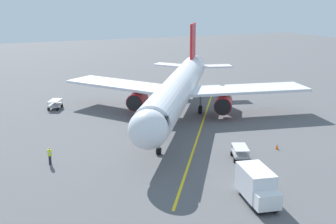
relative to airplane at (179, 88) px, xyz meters
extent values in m
plane|color=#565659|center=(0.07, -1.91, -4.00)|extent=(220.00, 220.00, 0.00)
cube|color=yellow|center=(0.16, 6.23, -4.00)|extent=(22.51, 33.34, 0.01)
cylinder|color=white|center=(0.16, 0.23, 0.10)|extent=(22.12, 30.34, 3.80)
ellipsoid|color=white|center=(10.31, 15.34, 0.10)|extent=(5.23, 5.33, 3.61)
cone|color=white|center=(-10.16, -15.12, 0.10)|extent=(4.51, 4.40, 3.42)
cube|color=black|center=(9.53, 14.18, 0.65)|extent=(3.57, 3.13, 0.90)
cube|color=white|center=(-9.00, 1.90, -0.50)|extent=(17.76, 8.60, 0.36)
cylinder|color=red|center=(-5.22, 2.64, -2.00)|extent=(3.81, 4.10, 2.30)
cylinder|color=black|center=(-4.24, 4.09, -2.00)|extent=(1.85, 1.34, 2.10)
cube|color=white|center=(5.16, -7.61, -0.50)|extent=(13.87, 17.03, 0.36)
cylinder|color=red|center=(4.41, -3.83, -2.00)|extent=(3.81, 4.10, 2.30)
cylinder|color=black|center=(5.39, -2.38, -2.00)|extent=(1.85, 1.34, 2.10)
cube|color=red|center=(-8.49, -12.63, 3.90)|extent=(2.98, 4.19, 7.20)
cube|color=white|center=(-10.98, -10.60, 0.70)|extent=(6.81, 4.06, 0.24)
cube|color=white|center=(-5.66, -14.17, 0.70)|extent=(5.84, 6.52, 0.24)
cylinder|color=slate|center=(7.69, 11.44, -2.27)|extent=(0.24, 0.24, 2.77)
cylinder|color=black|center=(7.69, 11.44, -3.65)|extent=(0.76, 0.83, 0.70)
cylinder|color=slate|center=(-3.67, -0.81, -2.07)|extent=(0.24, 0.24, 2.77)
cylinder|color=black|center=(-3.67, -0.81, -3.45)|extent=(0.99, 1.16, 1.10)
cylinder|color=slate|center=(0.64, -3.71, -2.07)|extent=(0.24, 0.24, 2.77)
cylinder|color=black|center=(0.64, -3.71, -3.45)|extent=(0.99, 1.16, 1.10)
cylinder|color=#23232D|center=(18.21, 9.68, -3.56)|extent=(0.26, 0.26, 0.88)
cube|color=#D8EA19|center=(18.21, 9.68, -2.82)|extent=(0.35, 0.44, 0.60)
cube|color=silver|center=(18.21, 9.68, -2.82)|extent=(0.37, 0.46, 0.10)
sphere|color=beige|center=(18.21, 9.68, -2.40)|extent=(0.22, 0.22, 0.22)
cube|color=white|center=(5.07, 25.66, -2.98)|extent=(2.21, 2.06, 1.20)
cube|color=black|center=(5.22, 26.34, -2.78)|extent=(1.70, 0.51, 0.70)
cube|color=silver|center=(4.67, 23.75, -2.48)|extent=(2.70, 3.94, 2.20)
cylinder|color=black|center=(4.49, 26.04, -3.58)|extent=(0.42, 0.87, 0.84)
cylinder|color=black|center=(5.76, 25.77, -3.58)|extent=(0.42, 0.87, 0.84)
cylinder|color=black|center=(3.82, 22.91, -3.58)|extent=(0.42, 0.87, 0.84)
cylinder|color=black|center=(5.09, 22.64, -3.58)|extent=(0.42, 0.87, 0.84)
cube|color=#9E9EA3|center=(14.19, -11.52, -3.44)|extent=(2.47, 2.95, 0.24)
cube|color=silver|center=(14.19, -11.52, -2.77)|extent=(2.47, 2.95, 0.08)
cylinder|color=slate|center=(14.22, -10.17, -3.04)|extent=(0.06, 0.06, 0.55)
cylinder|color=slate|center=(15.31, -10.76, -3.04)|extent=(0.06, 0.06, 0.55)
cylinder|color=slate|center=(13.07, -12.28, -3.04)|extent=(0.06, 0.06, 0.55)
cylinder|color=slate|center=(14.16, -12.87, -3.04)|extent=(0.06, 0.06, 0.55)
cylinder|color=black|center=(14.07, -10.38, -3.78)|extent=(0.43, 0.51, 0.44)
cylinder|color=black|center=(15.21, -11.00, -3.78)|extent=(0.43, 0.51, 0.44)
cylinder|color=black|center=(13.16, -12.05, -3.78)|extent=(0.43, 0.51, 0.44)
cylinder|color=black|center=(14.31, -12.67, -3.78)|extent=(0.43, 0.51, 0.44)
cube|color=#9E9EA3|center=(0.85, 15.89, -3.44)|extent=(2.31, 2.94, 0.24)
cube|color=silver|center=(0.85, 15.89, -2.77)|extent=(2.31, 2.94, 0.08)
cylinder|color=slate|center=(0.75, 17.24, -3.04)|extent=(0.06, 0.06, 0.55)
cylinder|color=slate|center=(1.89, 16.75, -3.04)|extent=(0.06, 0.06, 0.55)
cylinder|color=slate|center=(-0.19, 15.03, -3.04)|extent=(0.06, 0.06, 0.55)
cylinder|color=slate|center=(0.95, 14.54, -3.04)|extent=(0.06, 0.06, 0.55)
cylinder|color=black|center=(0.62, 17.02, -3.78)|extent=(0.40, 0.50, 0.44)
cylinder|color=black|center=(1.82, 16.51, -3.78)|extent=(0.40, 0.50, 0.44)
cylinder|color=black|center=(-0.12, 15.27, -3.78)|extent=(0.40, 0.50, 0.44)
cylinder|color=black|center=(1.07, 14.76, -3.78)|extent=(0.40, 0.50, 0.44)
cone|color=#F2590F|center=(2.52, 20.55, -3.73)|extent=(0.32, 0.32, 0.55)
cone|color=#F2590F|center=(-4.30, 15.07, -3.73)|extent=(0.32, 0.32, 0.55)
camera|label=1|loc=(23.19, 48.58, 11.31)|focal=44.99mm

